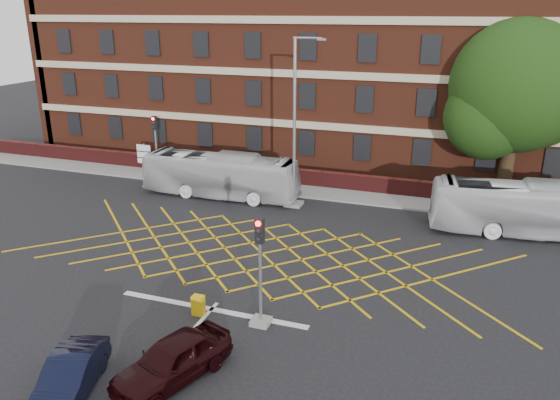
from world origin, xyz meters
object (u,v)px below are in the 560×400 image
(car_navy, at_px, (70,377))
(car_maroon, at_px, (173,360))
(bus_left, at_px, (220,175))
(street_lamp, at_px, (295,150))
(traffic_light_near, at_px, (260,282))
(utility_cabinet, at_px, (198,305))
(direction_signs, at_px, (144,155))
(deciduous_tree, at_px, (515,96))
(traffic_light_far, at_px, (157,152))
(bus_right, at_px, (532,209))

(car_navy, xyz_separation_m, car_maroon, (2.59, 1.69, 0.09))
(bus_left, xyz_separation_m, street_lamp, (4.93, -0.08, 2.05))
(traffic_light_near, xyz_separation_m, street_lamp, (-2.84, 12.88, 1.67))
(utility_cabinet, bearing_deg, car_maroon, -74.20)
(car_maroon, bearing_deg, direction_signs, 144.70)
(bus_left, height_order, traffic_light_near, traffic_light_near)
(car_maroon, xyz_separation_m, deciduous_tree, (10.46, 23.52, 5.52))
(car_navy, height_order, car_maroon, car_maroon)
(traffic_light_near, relative_size, utility_cabinet, 5.36)
(utility_cabinet, bearing_deg, traffic_light_far, 125.92)
(bus_right, xyz_separation_m, street_lamp, (-12.95, 0.15, 2.01))
(bus_left, xyz_separation_m, deciduous_tree, (16.77, 6.63, 4.85))
(traffic_light_far, bearing_deg, direction_signs, 168.01)
(car_navy, height_order, utility_cabinet, car_navy)
(car_navy, xyz_separation_m, deciduous_tree, (13.05, 25.21, 5.61))
(traffic_light_far, xyz_separation_m, street_lamp, (10.98, -2.56, 1.67))
(traffic_light_near, relative_size, street_lamp, 0.44)
(direction_signs, bearing_deg, bus_left, -20.58)
(car_navy, bearing_deg, traffic_light_far, 97.11)
(bus_right, height_order, car_navy, bus_right)
(traffic_light_far, height_order, utility_cabinet, traffic_light_far)
(traffic_light_far, relative_size, street_lamp, 0.44)
(car_navy, bearing_deg, street_lamp, 68.46)
(traffic_light_near, bearing_deg, traffic_light_far, 131.86)
(street_lamp, relative_size, direction_signs, 4.44)
(traffic_light_far, xyz_separation_m, utility_cabinet, (11.31, -15.61, -1.37))
(car_navy, height_order, direction_signs, direction_signs)
(deciduous_tree, distance_m, traffic_light_far, 23.63)
(traffic_light_near, height_order, traffic_light_far, same)
(traffic_light_near, bearing_deg, bus_right, 51.57)
(car_navy, relative_size, car_maroon, 0.90)
(traffic_light_far, height_order, direction_signs, traffic_light_far)
(deciduous_tree, bearing_deg, traffic_light_far, -169.67)
(traffic_light_far, bearing_deg, deciduous_tree, 10.33)
(bus_left, distance_m, car_navy, 18.96)
(bus_right, relative_size, direction_signs, 4.63)
(traffic_light_far, distance_m, street_lamp, 11.40)
(bus_right, distance_m, direction_signs, 25.31)
(bus_left, relative_size, traffic_light_near, 2.32)
(utility_cabinet, bearing_deg, bus_right, 45.62)
(traffic_light_far, bearing_deg, bus_right, -6.45)
(deciduous_tree, bearing_deg, utility_cabinet, -120.23)
(car_maroon, distance_m, street_lamp, 17.08)
(street_lamp, height_order, utility_cabinet, street_lamp)
(bus_right, relative_size, car_navy, 2.70)
(bus_right, xyz_separation_m, car_maroon, (-11.57, -16.66, -0.71))
(traffic_light_far, distance_m, utility_cabinet, 19.32)
(street_lamp, bearing_deg, utility_cabinet, -88.59)
(traffic_light_near, distance_m, street_lamp, 13.30)
(deciduous_tree, relative_size, utility_cabinet, 13.56)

